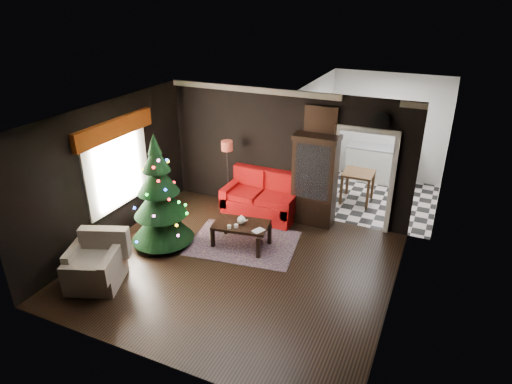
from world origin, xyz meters
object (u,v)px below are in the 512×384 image
at_px(teapot, 241,220).
at_px(loveseat, 261,196).
at_px(floor_lamp, 228,175).
at_px(kitchen_table, 357,187).
at_px(wall_clock, 381,121).
at_px(christmas_tree, 159,196).
at_px(armchair, 94,261).
at_px(coffee_table, 241,234).
at_px(curio_cabinet, 315,182).

bearing_deg(teapot, loveseat, 97.30).
height_order(loveseat, teapot, loveseat).
distance_m(floor_lamp, kitchen_table, 3.12).
relative_size(floor_lamp, kitchen_table, 2.18).
distance_m(teapot, wall_clock, 3.31).
bearing_deg(teapot, christmas_tree, -159.37).
distance_m(christmas_tree, kitchen_table, 4.76).
distance_m(floor_lamp, armchair, 3.62).
bearing_deg(wall_clock, coffee_table, -141.70).
relative_size(coffee_table, wall_clock, 3.36).
relative_size(christmas_tree, kitchen_table, 3.13).
xyz_separation_m(floor_lamp, christmas_tree, (-0.47, -1.94, 0.22)).
bearing_deg(wall_clock, curio_cabinet, -171.47).
height_order(curio_cabinet, kitchen_table, curio_cabinet).
bearing_deg(loveseat, kitchen_table, 42.51).
relative_size(christmas_tree, coffee_table, 2.19).
bearing_deg(armchair, coffee_table, 29.50).
bearing_deg(loveseat, curio_cabinet, 10.83).
distance_m(armchair, coffee_table, 2.78).
bearing_deg(armchair, curio_cabinet, 32.14).
relative_size(coffee_table, kitchen_table, 1.43).
bearing_deg(floor_lamp, coffee_table, -53.94).
bearing_deg(teapot, coffee_table, 142.15).
relative_size(curio_cabinet, christmas_tree, 0.81).
bearing_deg(floor_lamp, christmas_tree, -103.61).
bearing_deg(coffee_table, armchair, -129.19).
height_order(loveseat, kitchen_table, loveseat).
relative_size(floor_lamp, armchair, 1.77).
bearing_deg(coffee_table, loveseat, 96.86).
bearing_deg(wall_clock, teapot, -141.41).
xyz_separation_m(coffee_table, kitchen_table, (1.64, 2.98, 0.12)).
xyz_separation_m(loveseat, christmas_tree, (-1.31, -1.90, 0.55)).
bearing_deg(coffee_table, teapot, -37.85).
xyz_separation_m(floor_lamp, kitchen_table, (2.64, 1.61, -0.46)).
relative_size(curio_cabinet, armchair, 2.06).
xyz_separation_m(loveseat, floor_lamp, (-0.84, 0.04, 0.33)).
bearing_deg(curio_cabinet, wall_clock, 8.53).
height_order(loveseat, curio_cabinet, curio_cabinet).
bearing_deg(kitchen_table, floor_lamp, -148.67).
height_order(christmas_tree, teapot, christmas_tree).
xyz_separation_m(armchair, kitchen_table, (3.40, 5.13, -0.09)).
height_order(loveseat, coffee_table, loveseat).
xyz_separation_m(curio_cabinet, teapot, (-0.98, -1.56, -0.36)).
bearing_deg(loveseat, wall_clock, 9.66).
bearing_deg(floor_lamp, teapot, -53.80).
xyz_separation_m(christmas_tree, armchair, (-0.29, -1.59, -0.59)).
bearing_deg(coffee_table, kitchen_table, 61.17).
xyz_separation_m(floor_lamp, armchair, (-0.76, -3.53, -0.37)).
relative_size(armchair, kitchen_table, 1.23).
distance_m(christmas_tree, coffee_table, 1.76).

